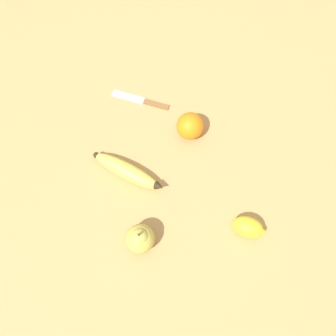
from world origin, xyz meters
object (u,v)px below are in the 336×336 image
(banana, at_px, (127,171))
(pear, at_px, (140,238))
(lemon, at_px, (248,227))
(paring_knife, at_px, (142,100))
(orange, at_px, (190,126))

(banana, xyz_separation_m, pear, (0.07, -0.16, 0.02))
(lemon, distance_m, paring_knife, 0.45)
(pear, bearing_deg, orange, 79.75)
(orange, distance_m, lemon, 0.30)
(paring_knife, bearing_deg, orange, -110.29)
(orange, bearing_deg, lemon, -51.80)
(orange, relative_size, pear, 0.84)
(orange, relative_size, lemon, 0.90)
(pear, distance_m, paring_knife, 0.40)
(banana, xyz_separation_m, paring_knife, (-0.02, 0.23, -0.02))
(banana, height_order, pear, pear)
(banana, relative_size, orange, 2.77)
(lemon, bearing_deg, pear, -161.33)
(paring_knife, bearing_deg, banana, -169.62)
(lemon, relative_size, paring_knife, 0.47)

